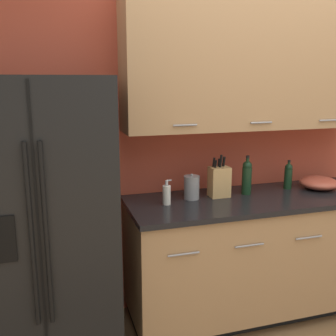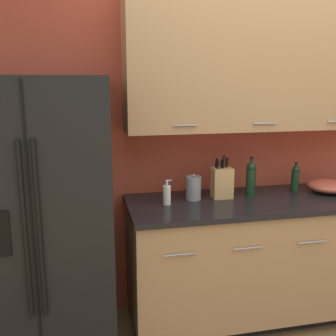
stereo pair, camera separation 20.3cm
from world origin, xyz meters
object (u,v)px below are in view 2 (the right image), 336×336
Objects in this scene: steel_canister at (193,188)px; mixing_bowl at (328,186)px; wine_bottle at (251,178)px; oil_bottle at (295,178)px; knife_block at (222,182)px; refrigerator at (41,222)px; soap_dispenser at (167,195)px.

mixing_bowl is (1.02, -0.04, -0.04)m from steel_canister.
wine_bottle is 0.42m from steel_canister.
knife_block is at bearing -176.07° from oil_bottle.
steel_canister is (1.00, 0.14, 0.12)m from refrigerator.
wine_bottle is at bearing 0.21° from knife_block.
wine_bottle is 0.63m from soap_dispenser.
soap_dispenser is 0.76× the size of oil_bottle.
oil_bottle is (0.37, 0.04, -0.03)m from wine_bottle.
oil_bottle is at bearing 161.95° from mixing_bowl.
refrigerator is at bearing -171.78° from steel_canister.
refrigerator reaches higher than wine_bottle.
soap_dispenser is 0.22m from steel_canister.
mixing_bowl is (1.22, 0.04, -0.02)m from soap_dispenser.
wine_bottle is 0.37m from oil_bottle.
wine_bottle is at bearing -173.92° from oil_bottle.
steel_canister is 0.62× the size of mixing_bowl.
refrigerator reaches higher than oil_bottle.
refrigerator is 9.70× the size of steel_canister.
knife_block is 1.08× the size of wine_bottle.
soap_dispenser is 1.00m from oil_bottle.
refrigerator is at bearing -176.94° from mixing_bowl.
mixing_bowl is at bearing 1.69° from soap_dispenser.
refrigerator reaches higher than steel_canister.
oil_bottle is at bearing 5.77° from refrigerator.
wine_bottle is 1.58× the size of steel_canister.
knife_block reaches higher than wine_bottle.
wine_bottle is (1.42, 0.14, 0.17)m from refrigerator.
refrigerator reaches higher than knife_block.
oil_bottle is at bearing 6.08° from wine_bottle.
steel_canister reaches higher than mixing_bowl.
wine_bottle is at bearing 6.39° from soap_dispenser.
mixing_bowl is at bearing -18.05° from oil_bottle.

